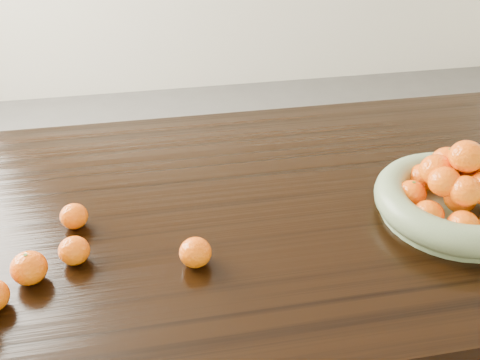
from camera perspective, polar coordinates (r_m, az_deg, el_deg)
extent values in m
cube|color=black|center=(1.29, -1.68, -3.42)|extent=(2.00, 1.00, 0.04)
cube|color=black|center=(2.14, 21.83, -1.89)|extent=(0.08, 0.08, 0.71)
cylinder|color=gray|center=(1.33, 21.80, -3.24)|extent=(0.33, 0.33, 0.02)
torus|color=gray|center=(1.32, 22.11, -2.01)|extent=(0.37, 0.37, 0.07)
ellipsoid|color=orange|center=(1.40, 21.89, 0.49)|extent=(0.07, 0.07, 0.07)
ellipsoid|color=orange|center=(1.36, 18.88, 0.28)|extent=(0.07, 0.07, 0.06)
ellipsoid|color=orange|center=(1.29, 17.83, -1.42)|extent=(0.07, 0.07, 0.06)
ellipsoid|color=orange|center=(1.24, 19.45, -3.51)|extent=(0.07, 0.07, 0.06)
ellipsoid|color=orange|center=(1.23, 22.70, -4.52)|extent=(0.07, 0.07, 0.06)
ellipsoid|color=orange|center=(1.31, 22.45, -1.78)|extent=(0.07, 0.07, 0.07)
ellipsoid|color=orange|center=(1.33, 23.54, 1.30)|extent=(0.08, 0.08, 0.07)
ellipsoid|color=orange|center=(1.32, 21.22, 1.74)|extent=(0.08, 0.08, 0.07)
ellipsoid|color=orange|center=(1.28, 20.22, 1.01)|extent=(0.08, 0.08, 0.07)
ellipsoid|color=orange|center=(1.25, 20.98, -0.14)|extent=(0.07, 0.07, 0.07)
ellipsoid|color=orange|center=(1.24, 22.94, -1.08)|extent=(0.07, 0.07, 0.07)
ellipsoid|color=orange|center=(1.26, 23.01, 2.33)|extent=(0.08, 0.08, 0.07)
ellipsoid|color=orange|center=(1.13, -21.58, -8.72)|extent=(0.07, 0.07, 0.07)
ellipsoid|color=orange|center=(1.15, -17.28, -7.20)|extent=(0.06, 0.06, 0.06)
ellipsoid|color=orange|center=(1.10, -4.79, -7.71)|extent=(0.07, 0.07, 0.06)
ellipsoid|color=orange|center=(1.25, -17.29, -3.71)|extent=(0.06, 0.06, 0.06)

